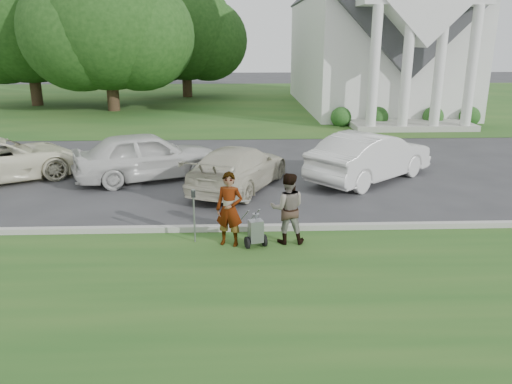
{
  "coord_description": "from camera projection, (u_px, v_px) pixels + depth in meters",
  "views": [
    {
      "loc": [
        -0.06,
        -10.73,
        4.46
      ],
      "look_at": [
        0.35,
        0.0,
        1.16
      ],
      "focal_mm": 35.0,
      "sensor_mm": 36.0,
      "label": 1
    }
  ],
  "objects": [
    {
      "name": "tree_far",
      "position": [
        27.0,
        20.0,
        33.24
      ],
      "size": [
        11.64,
        9.2,
        10.73
      ],
      "color": "#332316",
      "rests_on": "ground"
    },
    {
      "name": "person_left",
      "position": [
        229.0,
        210.0,
        11.03
      ],
      "size": [
        0.7,
        0.56,
        1.68
      ],
      "primitive_type": "imported",
      "rotation": [
        0.0,
        0.0,
        -0.3
      ],
      "color": "#999999",
      "rests_on": "ground"
    },
    {
      "name": "church",
      "position": [
        376.0,
        15.0,
        32.22
      ],
      "size": [
        9.19,
        19.0,
        24.1
      ],
      "color": "white",
      "rests_on": "ground"
    },
    {
      "name": "car_c",
      "position": [
        239.0,
        168.0,
        15.36
      ],
      "size": [
        3.57,
        4.95,
        1.33
      ],
      "primitive_type": "imported",
      "rotation": [
        0.0,
        0.0,
        2.72
      ],
      "color": "beige",
      "rests_on": "ground"
    },
    {
      "name": "car_d",
      "position": [
        371.0,
        156.0,
        16.24
      ],
      "size": [
        4.75,
        4.4,
        1.59
      ],
      "primitive_type": "imported",
      "rotation": [
        0.0,
        0.0,
        2.28
      ],
      "color": "silver",
      "rests_on": "ground"
    },
    {
      "name": "tree_left",
      "position": [
        107.0,
        28.0,
        30.77
      ],
      "size": [
        10.63,
        8.4,
        9.71
      ],
      "color": "#332316",
      "rests_on": "ground"
    },
    {
      "name": "striping_cart",
      "position": [
        256.0,
        232.0,
        11.05
      ],
      "size": [
        0.62,
        0.99,
        0.86
      ],
      "rotation": [
        0.0,
        0.0,
        0.29
      ],
      "color": "black",
      "rests_on": "ground"
    },
    {
      "name": "grass_strip",
      "position": [
        243.0,
        306.0,
        8.7
      ],
      "size": [
        80.0,
        7.0,
        0.01
      ],
      "primitive_type": "cube",
      "color": "#1D4B19",
      "rests_on": "ground"
    },
    {
      "name": "ground",
      "position": [
        241.0,
        240.0,
        11.56
      ],
      "size": [
        120.0,
        120.0,
        0.0
      ],
      "primitive_type": "plane",
      "color": "#333335",
      "rests_on": "ground"
    },
    {
      "name": "parking_meter_near",
      "position": [
        194.0,
        209.0,
        11.2
      ],
      "size": [
        0.09,
        0.08,
        1.26
      ],
      "color": "gray",
      "rests_on": "ground"
    },
    {
      "name": "car_a",
      "position": [
        0.0,
        159.0,
        16.22
      ],
      "size": [
        5.58,
        4.62,
        1.42
      ],
      "primitive_type": "imported",
      "rotation": [
        0.0,
        0.0,
        2.11
      ],
      "color": "#EFEBCA",
      "rests_on": "ground"
    },
    {
      "name": "car_b",
      "position": [
        147.0,
        156.0,
        16.33
      ],
      "size": [
        5.05,
        3.53,
        1.6
      ],
      "primitive_type": "imported",
      "rotation": [
        0.0,
        0.0,
        1.96
      ],
      "color": "silver",
      "rests_on": "ground"
    },
    {
      "name": "church_lawn",
      "position": [
        238.0,
        101.0,
        37.35
      ],
      "size": [
        80.0,
        30.0,
        0.01
      ],
      "primitive_type": "cube",
      "color": "#1D4B19",
      "rests_on": "ground"
    },
    {
      "name": "tree_back",
      "position": [
        185.0,
        35.0,
        38.67
      ],
      "size": [
        9.61,
        7.6,
        8.89
      ],
      "color": "#332316",
      "rests_on": "ground"
    },
    {
      "name": "curb",
      "position": [
        241.0,
        228.0,
        12.07
      ],
      "size": [
        80.0,
        0.18,
        0.15
      ],
      "primitive_type": "cube",
      "color": "#9E9E93",
      "rests_on": "ground"
    },
    {
      "name": "person_right",
      "position": [
        287.0,
        209.0,
        11.17
      ],
      "size": [
        0.81,
        0.64,
        1.63
      ],
      "primitive_type": "imported",
      "rotation": [
        0.0,
        0.0,
        3.11
      ],
      "color": "#999999",
      "rests_on": "ground"
    }
  ]
}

